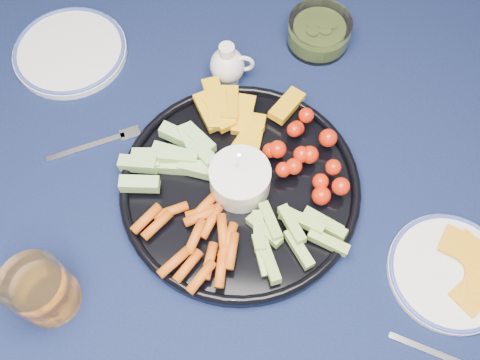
# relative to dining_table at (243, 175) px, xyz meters

# --- Properties ---
(dining_table) EXTENTS (1.67, 1.07, 0.75)m
(dining_table) POSITION_rel_dining_table_xyz_m (0.00, 0.00, 0.00)
(dining_table) COLOR #462817
(dining_table) RESTS_ON ground
(crudite_platter) EXTENTS (0.39, 0.39, 0.12)m
(crudite_platter) POSITION_rel_dining_table_xyz_m (0.00, -0.07, 0.11)
(crudite_platter) COLOR black
(crudite_platter) RESTS_ON dining_table
(creamer_pitcher) EXTENTS (0.08, 0.06, 0.09)m
(creamer_pitcher) POSITION_rel_dining_table_xyz_m (-0.05, 0.15, 0.13)
(creamer_pitcher) COLOR white
(creamer_pitcher) RESTS_ON dining_table
(pickle_bowl) EXTENTS (0.12, 0.12, 0.05)m
(pickle_bowl) POSITION_rel_dining_table_xyz_m (0.11, 0.26, 0.11)
(pickle_bowl) COLOR white
(pickle_bowl) RESTS_ON dining_table
(cheese_plate) EXTENTS (0.19, 0.19, 0.02)m
(cheese_plate) POSITION_rel_dining_table_xyz_m (0.34, -0.17, 0.10)
(cheese_plate) COLOR white
(cheese_plate) RESTS_ON dining_table
(juice_tumbler) EXTENTS (0.09, 0.09, 0.10)m
(juice_tumbler) POSITION_rel_dining_table_xyz_m (-0.25, -0.29, 0.13)
(juice_tumbler) COLOR white
(juice_tumbler) RESTS_ON dining_table
(fork_left) EXTENTS (0.15, 0.09, 0.00)m
(fork_left) POSITION_rel_dining_table_xyz_m (-0.24, -0.01, 0.09)
(fork_left) COLOR silver
(fork_left) RESTS_ON dining_table
(fork_right) EXTENTS (0.15, 0.05, 0.00)m
(fork_right) POSITION_rel_dining_table_xyz_m (0.33, -0.30, 0.09)
(fork_right) COLOR silver
(fork_right) RESTS_ON dining_table
(side_plate_extra) EXTENTS (0.21, 0.21, 0.02)m
(side_plate_extra) POSITION_rel_dining_table_xyz_m (-0.35, 0.17, 0.10)
(side_plate_extra) COLOR white
(side_plate_extra) RESTS_ON dining_table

